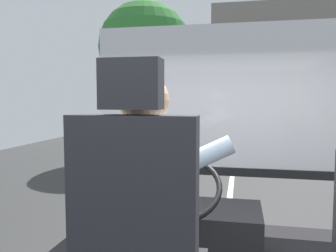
{
  "coord_description": "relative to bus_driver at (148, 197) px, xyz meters",
  "views": [
    {
      "loc": [
        0.2,
        -1.82,
        2.03
      ],
      "look_at": [
        -0.37,
        0.86,
        1.81
      ],
      "focal_mm": 37.1,
      "sensor_mm": 36.0,
      "label": 1
    }
  ],
  "objects": [
    {
      "name": "bus_driver",
      "position": [
        0.0,
        0.0,
        0.0
      ],
      "size": [
        0.74,
        0.61,
        0.82
      ],
      "color": "#332D28",
      "rests_on": "driver_seat"
    },
    {
      "name": "steering_console",
      "position": [
        -0.0,
        1.16,
        -0.58
      ],
      "size": [
        1.1,
        1.03,
        0.84
      ],
      "color": "black",
      "rests_on": "bus_floor"
    },
    {
      "name": "ground",
      "position": [
        0.19,
        9.21,
        -1.64
      ],
      "size": [
        18.0,
        44.0,
        0.06
      ],
      "color": "#313131"
    },
    {
      "name": "street_tree",
      "position": [
        -2.83,
        10.03,
        2.09
      ],
      "size": [
        3.11,
        3.11,
        5.28
      ],
      "color": "#4C3828",
      "rests_on": "ground"
    },
    {
      "name": "shop_building",
      "position": [
        5.18,
        18.06,
        1.66
      ],
      "size": [
        12.54,
        5.16,
        6.54
      ],
      "color": "gray",
      "rests_on": "ground"
    },
    {
      "name": "windshield_panel",
      "position": [
        0.19,
        2.03,
        0.24
      ],
      "size": [
        2.5,
        0.08,
        1.48
      ],
      "color": "silver"
    }
  ]
}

